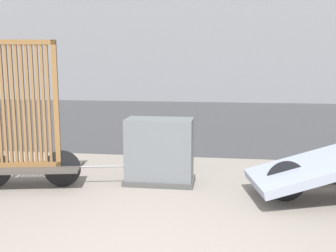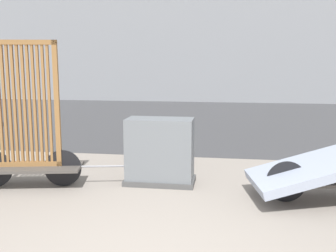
{
  "view_description": "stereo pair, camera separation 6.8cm",
  "coord_description": "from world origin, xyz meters",
  "views": [
    {
      "loc": [
        0.74,
        -3.19,
        1.85
      ],
      "look_at": [
        0.0,
        2.15,
        0.98
      ],
      "focal_mm": 42.0,
      "sensor_mm": 36.0,
      "label": 1
    },
    {
      "loc": [
        0.81,
        -3.18,
        1.85
      ],
      "look_at": [
        0.0,
        2.15,
        0.98
      ],
      "focal_mm": 42.0,
      "sensor_mm": 36.0,
      "label": 2
    }
  ],
  "objects": [
    {
      "name": "road_strip",
      "position": [
        0.0,
        9.82,
        0.0
      ],
      "size": [
        56.0,
        10.91,
        0.01
      ],
      "color": "#424244",
      "rests_on": "ground_plane"
    },
    {
      "name": "bike_cart_with_bedframe",
      "position": [
        -2.11,
        2.15,
        0.78
      ],
      "size": [
        2.29,
        0.91,
        2.17
      ],
      "rotation": [
        0.0,
        0.0,
        0.2
      ],
      "color": "#4C4742",
      "rests_on": "ground_plane"
    },
    {
      "name": "bike_cart_with_mattress",
      "position": [
        2.12,
        2.15,
        0.46
      ],
      "size": [
        2.51,
        1.36,
        0.83
      ],
      "rotation": [
        0.0,
        0.0,
        0.18
      ],
      "color": "#4C4742",
      "rests_on": "ground_plane"
    },
    {
      "name": "utility_cabinet",
      "position": [
        -0.19,
        2.61,
        0.47
      ],
      "size": [
        1.07,
        0.57,
        1.01
      ],
      "color": "#4C4C4C",
      "rests_on": "ground_plane"
    }
  ]
}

